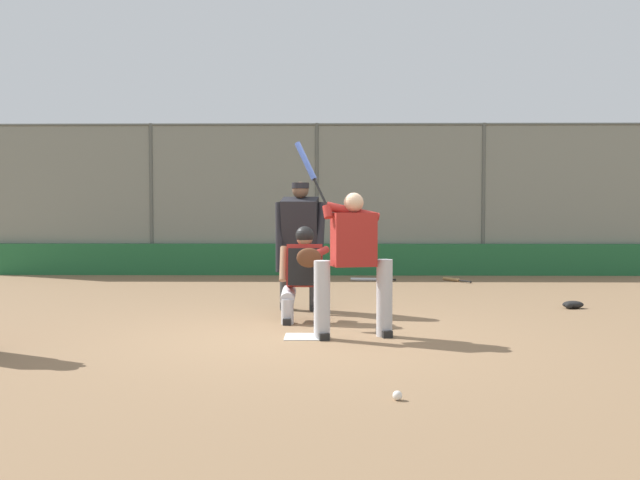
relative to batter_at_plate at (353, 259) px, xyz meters
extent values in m
plane|color=#846647|center=(0.55, -0.01, -0.89)|extent=(160.00, 160.00, 0.00)
cube|color=white|center=(0.55, -0.01, -0.88)|extent=(0.43, 0.43, 0.01)
cylinder|color=#515651|center=(-2.98, -7.56, 0.72)|extent=(0.08, 0.08, 3.22)
cylinder|color=#515651|center=(0.55, -7.56, 0.72)|extent=(0.08, 0.08, 3.22)
cylinder|color=#515651|center=(4.08, -7.56, 0.72)|extent=(0.08, 0.08, 3.22)
cube|color=gray|center=(0.55, -7.56, 0.72)|extent=(14.12, 0.01, 3.22)
cylinder|color=#515651|center=(0.55, -7.56, 2.30)|extent=(14.12, 0.06, 0.06)
cube|color=#236638|center=(0.55, -7.46, -0.56)|extent=(13.84, 0.18, 0.66)
cube|color=slate|center=(-0.88, -9.86, -0.83)|extent=(9.88, 2.50, 0.12)
cube|color=slate|center=(-0.88, -9.03, -0.67)|extent=(9.88, 0.55, 0.44)
cube|color=#B7BABC|center=(-0.88, -9.03, -0.41)|extent=(9.88, 0.24, 0.08)
cube|color=slate|center=(-0.88, -9.58, -0.51)|extent=(9.88, 0.55, 0.76)
cube|color=#B7BABC|center=(-0.88, -9.58, -0.09)|extent=(9.88, 0.24, 0.08)
cube|color=slate|center=(-0.88, -10.13, -0.35)|extent=(9.88, 0.55, 1.08)
cube|color=#B7BABC|center=(-0.88, -10.13, 0.23)|extent=(9.88, 0.24, 0.08)
cube|color=slate|center=(-0.88, -10.68, -0.19)|extent=(9.88, 0.55, 1.40)
cube|color=#B7BABC|center=(-0.88, -10.68, 0.55)|extent=(9.88, 0.24, 0.08)
cylinder|color=#B7B7BC|center=(-0.36, -0.09, -0.45)|extent=(0.18, 0.18, 0.87)
cube|color=black|center=(-0.36, -0.09, -0.85)|extent=(0.18, 0.30, 0.08)
cylinder|color=#B7B7BC|center=(0.34, 0.09, -0.45)|extent=(0.18, 0.18, 0.87)
cube|color=black|center=(0.34, 0.09, -0.85)|extent=(0.18, 0.30, 0.08)
cube|color=maroon|center=(-0.01, 0.00, 0.22)|extent=(0.53, 0.38, 0.60)
sphere|color=tan|center=(-0.01, 0.00, 0.63)|extent=(0.22, 0.22, 0.22)
cylinder|color=maroon|center=(0.00, -0.02, 0.53)|extent=(0.62, 0.20, 0.23)
cylinder|color=maroon|center=(0.28, 0.05, 0.53)|extent=(0.15, 0.17, 0.17)
sphere|color=black|center=(0.29, 0.03, 0.59)|extent=(0.04, 0.04, 0.04)
cylinder|color=black|center=(0.36, -0.04, 0.74)|extent=(0.18, 0.17, 0.32)
cylinder|color=#334789|center=(0.53, -0.19, 1.10)|extent=(0.28, 0.26, 0.45)
cylinder|color=#B7B7BC|center=(0.37, -0.94, -0.73)|extent=(0.16, 0.16, 0.31)
cylinder|color=#B7B7BC|center=(0.37, -1.14, -0.55)|extent=(0.18, 0.47, 0.24)
cube|color=black|center=(0.37, -0.94, -0.85)|extent=(0.10, 0.26, 0.08)
cylinder|color=#B7B7BC|center=(0.79, -0.94, -0.73)|extent=(0.16, 0.16, 0.31)
cylinder|color=#B7B7BC|center=(0.79, -1.14, -0.55)|extent=(0.18, 0.47, 0.24)
cube|color=black|center=(0.79, -0.94, -0.85)|extent=(0.10, 0.26, 0.08)
cube|color=maroon|center=(0.58, -1.19, -0.18)|extent=(0.45, 0.36, 0.57)
cube|color=black|center=(0.58, -1.04, -0.18)|extent=(0.41, 0.14, 0.47)
sphere|color=#936B4C|center=(0.58, -1.19, 0.18)|extent=(0.21, 0.21, 0.21)
sphere|color=black|center=(0.58, -1.19, 0.21)|extent=(0.23, 0.23, 0.23)
cylinder|color=maroon|center=(0.41, -0.94, 0.00)|extent=(0.30, 0.54, 0.16)
ellipsoid|color=#56331E|center=(0.51, -0.69, -0.04)|extent=(0.30, 0.10, 0.24)
cylinder|color=#936B4C|center=(0.85, -1.19, -0.15)|extent=(0.09, 0.32, 0.45)
cylinder|color=#333333|center=(0.45, -2.15, -0.43)|extent=(0.19, 0.19, 0.92)
cube|color=black|center=(0.45, -2.15, -0.85)|extent=(0.15, 0.29, 0.08)
cylinder|color=#333333|center=(0.87, -2.20, -0.43)|extent=(0.19, 0.19, 0.92)
cube|color=black|center=(0.87, -2.20, -0.85)|extent=(0.15, 0.29, 0.08)
cube|color=black|center=(0.67, -2.11, 0.36)|extent=(0.56, 0.50, 0.71)
sphere|color=brown|center=(0.67, -2.11, 0.81)|extent=(0.23, 0.23, 0.23)
cylinder|color=black|center=(0.67, -2.11, 0.87)|extent=(0.24, 0.24, 0.08)
cylinder|color=black|center=(0.39, -2.01, 0.15)|extent=(0.19, 0.26, 0.98)
cylinder|color=black|center=(0.97, -2.09, 0.15)|extent=(0.13, 0.25, 0.98)
sphere|color=black|center=(-1.00, -6.14, -0.85)|extent=(0.04, 0.04, 0.04)
cylinder|color=black|center=(-0.82, -6.16, -0.85)|extent=(0.36, 0.07, 0.03)
cylinder|color=#B7BCC1|center=(-0.39, -6.21, -0.85)|extent=(0.50, 0.12, 0.07)
sphere|color=black|center=(-2.40, -5.77, -0.85)|extent=(0.04, 0.04, 0.04)
cylinder|color=black|center=(-2.31, -5.91, -0.85)|extent=(0.19, 0.31, 0.03)
cylinder|color=tan|center=(-2.11, -6.26, -0.85)|extent=(0.29, 0.44, 0.07)
ellipsoid|color=black|center=(-3.25, -2.42, -0.83)|extent=(0.30, 0.19, 0.11)
ellipsoid|color=black|center=(-3.16, -2.33, -0.84)|extent=(0.11, 0.08, 0.09)
sphere|color=white|center=(-0.27, 2.69, -0.85)|extent=(0.07, 0.07, 0.07)
camera|label=1|loc=(0.24, 8.34, 0.61)|focal=42.00mm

